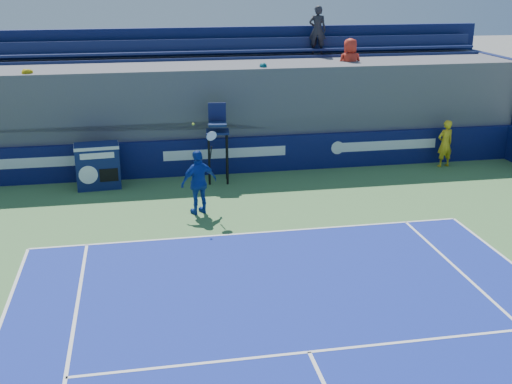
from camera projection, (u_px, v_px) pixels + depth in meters
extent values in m
imported|color=yellow|center=(445.00, 144.00, 21.62)|extent=(0.65, 0.49, 1.61)
cube|color=white|center=(253.00, 233.00, 16.28)|extent=(10.97, 0.07, 0.00)
cube|color=white|center=(309.00, 352.00, 11.18)|extent=(8.23, 0.07, 0.00)
cube|color=#0C1148|center=(225.00, 156.00, 20.94)|extent=(20.40, 0.20, 1.20)
cube|color=white|center=(33.00, 163.00, 19.77)|extent=(3.20, 0.01, 0.32)
cube|color=white|center=(225.00, 153.00, 20.81)|extent=(4.00, 0.01, 0.32)
cube|color=white|center=(386.00, 145.00, 21.75)|extent=(3.60, 0.01, 0.32)
cylinder|color=white|center=(338.00, 148.00, 21.46)|extent=(0.44, 0.01, 0.44)
cube|color=#0F1B4E|center=(98.00, 166.00, 19.51)|extent=(1.35, 0.79, 1.40)
cube|color=silver|center=(96.00, 146.00, 19.30)|extent=(1.37, 0.81, 0.10)
cylinder|color=white|center=(88.00, 175.00, 19.16)|extent=(0.56, 0.06, 0.56)
cube|color=black|center=(109.00, 175.00, 19.32)|extent=(0.55, 0.06, 0.40)
cube|color=white|center=(97.00, 156.00, 19.04)|extent=(1.00, 0.08, 0.18)
cylinder|color=black|center=(209.00, 160.00, 19.76)|extent=(0.08, 0.08, 1.60)
cylinder|color=black|center=(227.00, 160.00, 19.80)|extent=(0.08, 0.08, 1.60)
cylinder|color=black|center=(209.00, 155.00, 20.29)|extent=(0.08, 0.08, 1.60)
cylinder|color=black|center=(227.00, 155.00, 20.33)|extent=(0.08, 0.08, 1.60)
cube|color=#0F1A4B|center=(218.00, 132.00, 19.77)|extent=(0.77, 0.77, 0.06)
cube|color=#14234D|center=(217.00, 124.00, 19.60)|extent=(0.60, 0.51, 0.08)
cube|color=#121845|center=(217.00, 112.00, 19.84)|extent=(0.55, 0.12, 0.60)
imported|color=#123498|center=(199.00, 182.00, 17.35)|extent=(1.13, 0.79, 1.79)
cylinder|color=black|center=(211.00, 153.00, 17.20)|extent=(0.07, 0.16, 0.39)
torus|color=silver|center=(211.00, 136.00, 16.99)|extent=(0.31, 0.19, 0.29)
cylinder|color=silver|center=(211.00, 136.00, 16.99)|extent=(0.26, 0.15, 0.24)
sphere|color=#CAE232|center=(193.00, 124.00, 16.67)|extent=(0.07, 0.07, 0.07)
cube|color=#4E4E53|center=(217.00, 111.00, 22.36)|extent=(20.40, 3.60, 3.38)
cube|color=#4E4E53|center=(222.00, 126.00, 21.17)|extent=(20.40, 0.90, 0.55)
cube|color=#141F4C|center=(222.00, 113.00, 20.92)|extent=(20.00, 0.45, 0.08)
cube|color=#141F4C|center=(221.00, 105.00, 21.09)|extent=(20.00, 0.06, 0.45)
cube|color=#4E4E53|center=(218.00, 104.00, 21.83)|extent=(20.40, 0.90, 0.55)
cube|color=#141F4C|center=(218.00, 91.00, 21.58)|extent=(20.00, 0.45, 0.08)
cube|color=#141F4C|center=(217.00, 84.00, 21.75)|extent=(20.00, 0.06, 0.45)
cube|color=#4E4E53|center=(215.00, 84.00, 22.49)|extent=(20.40, 0.90, 0.55)
cube|color=#141F4C|center=(215.00, 71.00, 22.24)|extent=(20.00, 0.45, 0.08)
cube|color=#141F4C|center=(214.00, 64.00, 22.41)|extent=(20.00, 0.06, 0.45)
cube|color=#4E4E53|center=(211.00, 65.00, 23.14)|extent=(20.40, 0.90, 0.55)
cube|color=#141F4C|center=(211.00, 52.00, 22.90)|extent=(20.00, 0.45, 0.08)
cube|color=#141F4C|center=(211.00, 45.00, 23.06)|extent=(20.00, 0.06, 0.45)
cube|color=#0C1647|center=(210.00, 87.00, 24.00)|extent=(20.80, 0.30, 4.40)
cube|color=#0C1647|center=(490.00, 101.00, 24.13)|extent=(0.30, 3.90, 3.40)
imported|color=yellow|center=(29.00, 97.00, 19.71)|extent=(0.90, 0.72, 1.75)
imported|color=white|center=(177.00, 96.00, 20.53)|extent=(1.04, 0.69, 1.51)
imported|color=teal|center=(264.00, 90.00, 20.98)|extent=(1.08, 0.58, 1.75)
imported|color=red|center=(350.00, 65.00, 22.18)|extent=(0.91, 0.60, 1.84)
imported|color=black|center=(447.00, 86.00, 22.12)|extent=(0.60, 0.41, 1.58)
imported|color=black|center=(317.00, 30.00, 23.39)|extent=(0.73, 0.59, 1.73)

